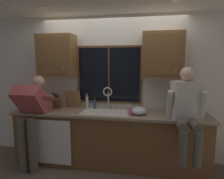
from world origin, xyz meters
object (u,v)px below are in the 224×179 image
(person_standing, at_px, (32,112))
(knife_block, at_px, (57,103))
(bottle_green_glass, at_px, (95,104))
(person_sitting_on_counter, at_px, (187,108))
(mixing_bowl, at_px, (139,111))
(bottle_tall_clear, at_px, (87,102))
(soap_dispenser, at_px, (129,111))
(cutting_board, at_px, (73,99))

(person_standing, distance_m, knife_block, 0.47)
(knife_block, bearing_deg, bottle_green_glass, 9.47)
(person_sitting_on_counter, xyz_separation_m, knife_block, (-2.14, 0.37, -0.08))
(mixing_bowl, distance_m, bottle_green_glass, 0.83)
(person_standing, relative_size, mixing_bowl, 5.89)
(person_standing, height_order, bottle_tall_clear, person_standing)
(mixing_bowl, relative_size, bottle_tall_clear, 0.94)
(knife_block, bearing_deg, soap_dispenser, -9.06)
(mixing_bowl, height_order, soap_dispenser, soap_dispenser)
(knife_block, xyz_separation_m, mixing_bowl, (1.46, -0.14, -0.05))
(cutting_board, bearing_deg, mixing_bowl, -12.28)
(bottle_green_glass, bearing_deg, mixing_bowl, -17.59)
(knife_block, relative_size, bottle_green_glass, 1.66)
(soap_dispenser, bearing_deg, person_sitting_on_counter, -10.72)
(knife_block, distance_m, bottle_tall_clear, 0.54)
(person_standing, height_order, bottle_green_glass, person_standing)
(cutting_board, relative_size, bottle_tall_clear, 1.14)
(person_standing, bearing_deg, bottle_green_glass, 28.55)
(person_standing, height_order, knife_block, person_standing)
(person_standing, distance_m, bottle_tall_clear, 0.94)
(mixing_bowl, bearing_deg, bottle_green_glass, 162.41)
(knife_block, bearing_deg, person_standing, -123.08)
(cutting_board, bearing_deg, person_standing, -135.03)
(person_standing, bearing_deg, soap_dispenser, 6.53)
(soap_dispenser, bearing_deg, knife_block, 170.94)
(bottle_tall_clear, bearing_deg, mixing_bowl, -16.08)
(cutting_board, distance_m, soap_dispenser, 1.11)
(person_sitting_on_counter, xyz_separation_m, bottle_green_glass, (-1.47, 0.48, -0.10))
(knife_block, height_order, cutting_board, cutting_board)
(mixing_bowl, distance_m, bottle_tall_clear, 0.98)
(soap_dispenser, relative_size, bottle_green_glass, 0.88)
(knife_block, distance_m, bottle_green_glass, 0.68)
(person_standing, distance_m, bottle_green_glass, 1.05)
(cutting_board, bearing_deg, bottle_green_glass, -1.45)
(person_sitting_on_counter, xyz_separation_m, bottle_tall_clear, (-1.62, 0.50, -0.07))
(cutting_board, relative_size, mixing_bowl, 1.21)
(knife_block, distance_m, mixing_bowl, 1.47)
(person_standing, distance_m, mixing_bowl, 1.73)
(person_sitting_on_counter, height_order, knife_block, person_sitting_on_counter)
(person_standing, bearing_deg, mixing_bowl, 8.31)
(knife_block, bearing_deg, bottle_tall_clear, 14.16)
(soap_dispenser, height_order, bottle_green_glass, bottle_green_glass)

